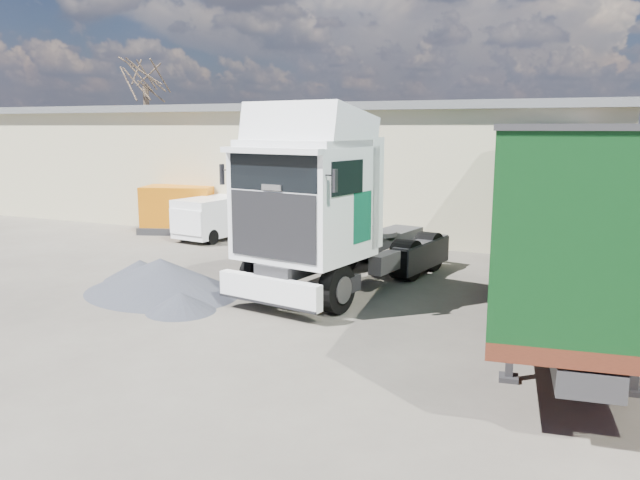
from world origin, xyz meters
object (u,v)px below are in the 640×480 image
at_px(tractor_unit, 326,216).
at_px(panel_van, 218,217).
at_px(bare_tree, 145,69).
at_px(box_trailer, 559,202).
at_px(orange_skip, 180,212).

height_order(tractor_unit, panel_van, tractor_unit).
distance_m(bare_tree, panel_van, 17.96).
xyz_separation_m(box_trailer, panel_van, (-12.92, 5.70, -1.85)).
distance_m(box_trailer, orange_skip, 16.48).
height_order(bare_tree, panel_van, bare_tree).
bearing_deg(orange_skip, panel_van, -30.65).
relative_size(tractor_unit, panel_van, 1.84).
distance_m(panel_van, orange_skip, 2.28).
bearing_deg(tractor_unit, box_trailer, 13.92).
distance_m(box_trailer, panel_van, 14.24).
bearing_deg(bare_tree, panel_van, -42.21).
height_order(bare_tree, tractor_unit, bare_tree).
bearing_deg(tractor_unit, panel_van, 150.32).
xyz_separation_m(box_trailer, orange_skip, (-15.15, 6.22, -1.85)).
bearing_deg(bare_tree, tractor_unit, -41.38).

